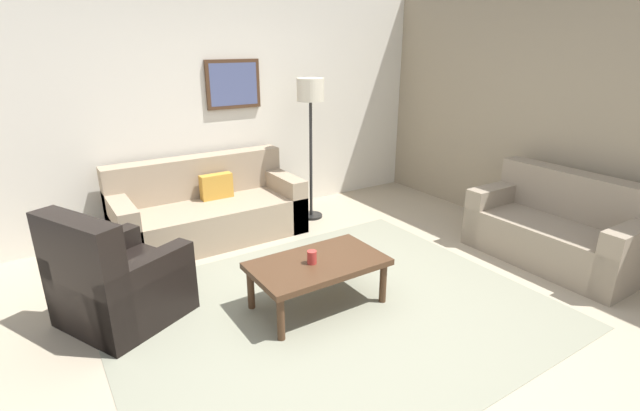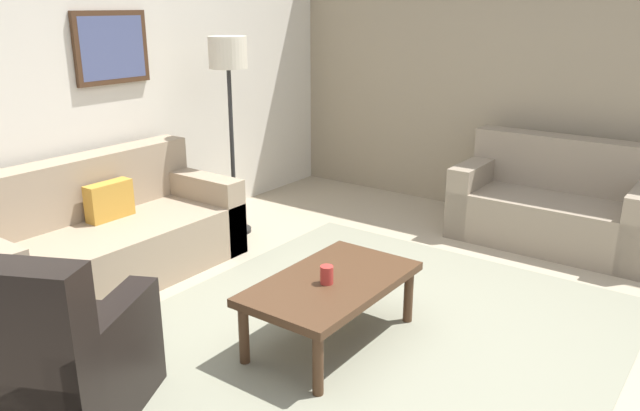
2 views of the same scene
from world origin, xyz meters
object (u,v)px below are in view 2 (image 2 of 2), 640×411
Objects in this scene: coffee_table at (331,287)px; cup at (327,275)px; lamp_standing at (229,73)px; framed_artwork at (112,48)px; couch_main at (98,239)px; armchair_leather at (42,369)px; couch_loveseat at (555,207)px.

coffee_table is 0.12m from cup.
lamp_standing is (1.06, 1.80, 1.05)m from coffee_table.
couch_main is at bearing -144.65° from framed_artwork.
armchair_leather is at bearing -155.65° from lamp_standing.
framed_artwork reaches higher than coffee_table.
framed_artwork reaches higher than couch_loveseat.
coffee_table is 1.66× the size of framed_artwork.
couch_loveseat is 2.40× the size of framed_artwork.
couch_main is 1.52m from framed_artwork.
lamp_standing is 2.58× the size of framed_artwork.
armchair_leather reaches higher than coffee_table.
framed_artwork is (0.34, 2.36, 1.27)m from coffee_table.
cup is (-2.59, 0.57, 0.16)m from couch_loveseat.
cup is at bearing -25.60° from armchair_leather.
couch_loveseat is 2.65m from cup.
armchair_leather is 1.60m from coffee_table.
couch_loveseat reaches higher than cup.
cup is at bearing -99.68° from framed_artwork.
couch_main is 1.89× the size of armchair_leather.
coffee_table is at bearing -24.37° from armchair_leather.
armchair_leather is 9.85× the size of cup.
framed_artwork is at bearing 43.39° from armchair_leather.
coffee_table is at bearing 8.42° from cup.
couch_loveseat is 1.45× the size of coffee_table.
lamp_standing is 0.94m from framed_artwork.
couch_main is 1.72m from lamp_standing.
armchair_leather is (-1.21, -1.28, 0.01)m from couch_main.
couch_main is 18.62× the size of cup.
armchair_leather is 0.97× the size of coffee_table.
couch_loveseat reaches higher than coffee_table.
framed_artwork is at bearing 126.59° from couch_loveseat.
armchair_leather is 2.81m from framed_artwork.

